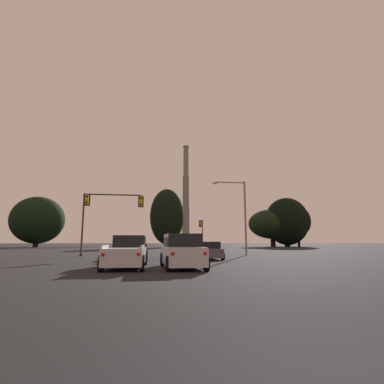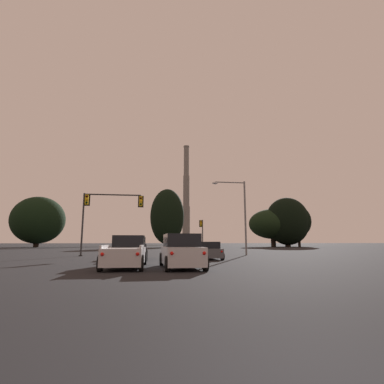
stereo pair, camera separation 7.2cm
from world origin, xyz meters
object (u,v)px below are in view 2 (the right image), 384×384
(traffic_light_far_right, at_px, (202,230))
(traffic_light_overhead_left, at_px, (104,208))
(suv_center_lane_second, at_px, (181,252))
(smokestack, at_px, (186,205))
(pickup_truck_left_lane_second, at_px, (126,253))
(street_lamp, at_px, (239,208))
(pickup_truck_left_lane_front, at_px, (134,249))
(hatchback_right_lane_front, at_px, (207,251))

(traffic_light_far_right, relative_size, traffic_light_overhead_left, 0.84)
(suv_center_lane_second, bearing_deg, smokestack, 81.14)
(suv_center_lane_second, distance_m, traffic_light_overhead_left, 17.01)
(smokestack, bearing_deg, traffic_light_overhead_left, -101.07)
(traffic_light_overhead_left, bearing_deg, pickup_truck_left_lane_second, -76.39)
(traffic_light_far_right, xyz_separation_m, street_lamp, (0.28, -21.90, 1.54))
(traffic_light_far_right, distance_m, street_lamp, 21.96)
(pickup_truck_left_lane_front, distance_m, traffic_light_overhead_left, 8.37)
(suv_center_lane_second, bearing_deg, hatchback_right_lane_front, 67.67)
(pickup_truck_left_lane_second, height_order, smokestack, smokestack)
(hatchback_right_lane_front, height_order, traffic_light_overhead_left, traffic_light_overhead_left)
(pickup_truck_left_lane_front, distance_m, traffic_light_far_right, 30.06)
(pickup_truck_left_lane_front, xyz_separation_m, traffic_light_far_right, (10.75, 27.94, 2.72))
(traffic_light_overhead_left, height_order, street_lamp, street_lamp)
(pickup_truck_left_lane_second, bearing_deg, suv_center_lane_second, -16.71)
(suv_center_lane_second, xyz_separation_m, pickup_truck_left_lane_second, (-3.04, 1.02, -0.09))
(street_lamp, bearing_deg, traffic_light_far_right, 90.73)
(traffic_light_overhead_left, bearing_deg, traffic_light_far_right, 56.52)
(street_lamp, relative_size, smokestack, 0.15)
(hatchback_right_lane_front, distance_m, traffic_light_far_right, 29.17)
(pickup_truck_left_lane_front, bearing_deg, traffic_light_far_right, 68.43)
(pickup_truck_left_lane_second, bearing_deg, pickup_truck_left_lane_front, 91.18)
(traffic_light_overhead_left, bearing_deg, hatchback_right_lane_front, -36.44)
(hatchback_right_lane_front, distance_m, traffic_light_overhead_left, 12.64)
(pickup_truck_left_lane_second, bearing_deg, traffic_light_far_right, 74.96)
(pickup_truck_left_lane_second, relative_size, traffic_light_far_right, 1.04)
(hatchback_right_lane_front, relative_size, traffic_light_overhead_left, 0.65)
(traffic_light_far_right, distance_m, smokestack, 106.92)
(hatchback_right_lane_front, bearing_deg, suv_center_lane_second, -113.24)
(pickup_truck_left_lane_front, bearing_deg, traffic_light_overhead_left, 118.42)
(pickup_truck_left_lane_front, distance_m, street_lamp, 13.27)
(traffic_light_far_right, height_order, smokestack, smokestack)
(pickup_truck_left_lane_front, bearing_deg, street_lamp, 28.17)
(traffic_light_overhead_left, distance_m, smokestack, 129.93)
(hatchback_right_lane_front, bearing_deg, street_lamp, 51.14)
(pickup_truck_left_lane_front, xyz_separation_m, hatchback_right_lane_front, (6.05, -0.70, -0.14))
(pickup_truck_left_lane_front, bearing_deg, pickup_truck_left_lane_second, -91.17)
(traffic_light_overhead_left, xyz_separation_m, street_lamp, (14.55, -0.33, 0.13))
(suv_center_lane_second, distance_m, hatchback_right_lane_front, 8.71)
(traffic_light_far_right, relative_size, smokestack, 0.10)
(suv_center_lane_second, relative_size, street_lamp, 0.61)
(suv_center_lane_second, relative_size, hatchback_right_lane_front, 1.19)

